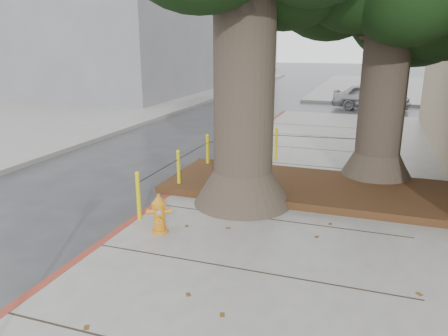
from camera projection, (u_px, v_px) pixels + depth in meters
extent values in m
plane|color=#28282B|center=(210.00, 273.00, 6.68)|extent=(140.00, 140.00, 0.00)
cube|color=slate|center=(432.00, 89.00, 32.00)|extent=(16.00, 20.00, 0.15)
cube|color=slate|center=(4.00, 117.00, 20.15)|extent=(14.00, 60.00, 0.15)
cube|color=maroon|center=(166.00, 200.00, 9.56)|extent=(0.14, 26.00, 0.16)
cube|color=black|center=(309.00, 187.00, 9.88)|extent=(6.40, 2.60, 0.16)
cube|color=slate|center=(119.00, 2.00, 29.70)|extent=(12.00, 16.00, 12.00)
cube|color=silver|center=(211.00, 5.00, 50.78)|extent=(12.00, 18.00, 15.00)
cone|color=#4C3F33|center=(243.00, 187.00, 9.09)|extent=(2.04, 2.04, 0.70)
cylinder|color=#4C3F33|center=(244.00, 88.00, 8.52)|extent=(1.20, 1.20, 4.22)
cone|color=#4C3F33|center=(376.00, 167.00, 10.54)|extent=(1.77, 1.77, 0.70)
cylinder|color=#4C3F33|center=(383.00, 91.00, 10.03)|extent=(1.04, 1.04, 3.84)
cylinder|color=#D5C10B|center=(138.00, 197.00, 8.20)|extent=(0.08, 0.08, 0.90)
sphere|color=#D5C10B|center=(137.00, 174.00, 8.08)|extent=(0.09, 0.09, 0.09)
cylinder|color=#D5C10B|center=(179.00, 171.00, 9.84)|extent=(0.08, 0.08, 0.90)
sphere|color=#D5C10B|center=(178.00, 152.00, 9.71)|extent=(0.09, 0.09, 0.09)
cylinder|color=#D5C10B|center=(208.00, 153.00, 11.47)|extent=(0.08, 0.08, 0.90)
sphere|color=#D5C10B|center=(207.00, 136.00, 11.35)|extent=(0.09, 0.09, 0.09)
cylinder|color=#D5C10B|center=(276.00, 145.00, 12.36)|extent=(0.08, 0.08, 0.90)
sphere|color=#D5C10B|center=(277.00, 129.00, 12.23)|extent=(0.09, 0.09, 0.09)
cylinder|color=#D5C10B|center=(357.00, 149.00, 11.85)|extent=(0.08, 0.08, 0.90)
sphere|color=#D5C10B|center=(359.00, 133.00, 11.72)|extent=(0.09, 0.09, 0.09)
cylinder|color=black|center=(160.00, 170.00, 8.95)|extent=(0.02, 1.80, 0.02)
cylinder|color=black|center=(194.00, 150.00, 10.58)|extent=(0.02, 1.80, 0.02)
cylinder|color=black|center=(243.00, 139.00, 11.84)|extent=(1.51, 1.51, 0.02)
cylinder|color=black|center=(316.00, 137.00, 12.03)|extent=(2.20, 0.22, 0.02)
cylinder|color=orange|center=(160.00, 230.00, 7.76)|extent=(0.39, 0.39, 0.06)
cylinder|color=orange|center=(159.00, 217.00, 7.69)|extent=(0.27, 0.27, 0.46)
cylinder|color=orange|center=(159.00, 204.00, 7.62)|extent=(0.35, 0.35, 0.06)
cone|color=orange|center=(159.00, 200.00, 7.60)|extent=(0.33, 0.33, 0.13)
cylinder|color=orange|center=(158.00, 195.00, 7.57)|extent=(0.07, 0.07, 0.05)
cylinder|color=orange|center=(152.00, 212.00, 7.65)|extent=(0.15, 0.13, 0.08)
cylinder|color=orange|center=(166.00, 211.00, 7.67)|extent=(0.15, 0.13, 0.08)
cylinder|color=orange|center=(159.00, 220.00, 7.58)|extent=(0.16, 0.17, 0.12)
cube|color=#5999D8|center=(159.00, 213.00, 7.55)|extent=(0.06, 0.03, 0.06)
imported|color=#A5A5AA|center=(371.00, 97.00, 22.59)|extent=(3.91, 1.63, 1.32)
imported|color=black|center=(132.00, 92.00, 25.61)|extent=(2.02, 4.05, 1.13)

